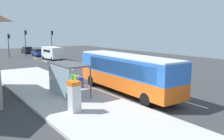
{
  "coord_description": "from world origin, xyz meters",
  "views": [
    {
      "loc": [
        -13.99,
        -15.75,
        5.17
      ],
      "look_at": [
        -1.0,
        2.27,
        1.5
      ],
      "focal_mm": 37.98,
      "sensor_mm": 36.0,
      "label": 1
    }
  ],
  "objects_px": {
    "traffic_light_far_side": "(9,42)",
    "sedan_far": "(27,50)",
    "sedan_near": "(38,52)",
    "recycling_bin_blue": "(81,82)",
    "recycling_bin_green": "(73,80)",
    "ticket_machine": "(74,96)",
    "traffic_light_median": "(26,39)",
    "white_van": "(52,52)",
    "recycling_bin_yellow": "(77,81)",
    "bus_shelter": "(65,71)",
    "bus": "(126,71)",
    "traffic_light_near_side": "(52,39)"
  },
  "relations": [
    {
      "from": "traffic_light_far_side",
      "to": "traffic_light_median",
      "type": "height_order",
      "value": "traffic_light_median"
    },
    {
      "from": "bus",
      "to": "recycling_bin_green",
      "type": "relative_size",
      "value": 11.66
    },
    {
      "from": "bus",
      "to": "traffic_light_far_side",
      "type": "height_order",
      "value": "traffic_light_far_side"
    },
    {
      "from": "recycling_bin_yellow",
      "to": "bus_shelter",
      "type": "bearing_deg",
      "value": -133.48
    },
    {
      "from": "recycling_bin_yellow",
      "to": "bus_shelter",
      "type": "distance_m",
      "value": 3.52
    },
    {
      "from": "recycling_bin_green",
      "to": "bus_shelter",
      "type": "distance_m",
      "value": 4.02
    },
    {
      "from": "recycling_bin_blue",
      "to": "traffic_light_median",
      "type": "height_order",
      "value": "traffic_light_median"
    },
    {
      "from": "recycling_bin_yellow",
      "to": "sedan_near",
      "type": "bearing_deg",
      "value": 77.7
    },
    {
      "from": "ticket_machine",
      "to": "traffic_light_median",
      "type": "distance_m",
      "value": 38.65
    },
    {
      "from": "bus",
      "to": "recycling_bin_green",
      "type": "distance_m",
      "value": 5.48
    },
    {
      "from": "sedan_near",
      "to": "recycling_bin_blue",
      "type": "relative_size",
      "value": 4.73
    },
    {
      "from": "bus",
      "to": "sedan_far",
      "type": "height_order",
      "value": "bus"
    },
    {
      "from": "white_van",
      "to": "recycling_bin_yellow",
      "type": "height_order",
      "value": "white_van"
    },
    {
      "from": "recycling_bin_yellow",
      "to": "traffic_light_median",
      "type": "xyz_separation_m",
      "value": [
        4.6,
        31.59,
        2.89
      ]
    },
    {
      "from": "recycling_bin_blue",
      "to": "traffic_light_near_side",
      "type": "xyz_separation_m",
      "value": [
        9.7,
        30.69,
        2.83
      ]
    },
    {
      "from": "recycling_bin_green",
      "to": "bus_shelter",
      "type": "height_order",
      "value": "bus_shelter"
    },
    {
      "from": "traffic_light_far_side",
      "to": "sedan_far",
      "type": "bearing_deg",
      "value": 50.86
    },
    {
      "from": "sedan_near",
      "to": "ticket_machine",
      "type": "distance_m",
      "value": 37.32
    },
    {
      "from": "bus",
      "to": "recycling_bin_blue",
      "type": "xyz_separation_m",
      "value": [
        -2.49,
        3.33,
        -1.19
      ]
    },
    {
      "from": "sedan_near",
      "to": "traffic_light_far_side",
      "type": "bearing_deg",
      "value": 169.99
    },
    {
      "from": "white_van",
      "to": "traffic_light_near_side",
      "type": "distance_m",
      "value": 8.93
    },
    {
      "from": "ticket_machine",
      "to": "recycling_bin_green",
      "type": "bearing_deg",
      "value": 63.88
    },
    {
      "from": "sedan_near",
      "to": "recycling_bin_green",
      "type": "bearing_deg",
      "value": -102.58
    },
    {
      "from": "traffic_light_far_side",
      "to": "recycling_bin_blue",
      "type": "bearing_deg",
      "value": -92.01
    },
    {
      "from": "ticket_machine",
      "to": "recycling_bin_yellow",
      "type": "xyz_separation_m",
      "value": [
        3.36,
        6.16,
        -0.52
      ]
    },
    {
      "from": "bus",
      "to": "ticket_machine",
      "type": "bearing_deg",
      "value": -160.02
    },
    {
      "from": "white_van",
      "to": "ticket_machine",
      "type": "xyz_separation_m",
      "value": [
        -9.76,
        -28.13,
        -0.17
      ]
    },
    {
      "from": "bus_shelter",
      "to": "ticket_machine",
      "type": "bearing_deg",
      "value": -106.73
    },
    {
      "from": "recycling_bin_yellow",
      "to": "white_van",
      "type": "bearing_deg",
      "value": 73.76
    },
    {
      "from": "sedan_far",
      "to": "recycling_bin_blue",
      "type": "bearing_deg",
      "value": -99.68
    },
    {
      "from": "recycling_bin_green",
      "to": "traffic_light_median",
      "type": "xyz_separation_m",
      "value": [
        4.6,
        30.89,
        2.89
      ]
    },
    {
      "from": "recycling_bin_blue",
      "to": "recycling_bin_yellow",
      "type": "distance_m",
      "value": 0.7
    },
    {
      "from": "recycling_bin_yellow",
      "to": "traffic_light_far_side",
      "type": "bearing_deg",
      "value": 87.95
    },
    {
      "from": "sedan_far",
      "to": "ticket_machine",
      "type": "bearing_deg",
      "value": -102.75
    },
    {
      "from": "recycling_bin_green",
      "to": "bus",
      "type": "bearing_deg",
      "value": -62.25
    },
    {
      "from": "traffic_light_median",
      "to": "white_van",
      "type": "bearing_deg",
      "value": -79.37
    },
    {
      "from": "recycling_bin_blue",
      "to": "recycling_bin_yellow",
      "type": "bearing_deg",
      "value": 90.0
    },
    {
      "from": "bus",
      "to": "sedan_near",
      "type": "bearing_deg",
      "value": 83.24
    },
    {
      "from": "white_van",
      "to": "sedan_near",
      "type": "xyz_separation_m",
      "value": [
        0.1,
        7.86,
        -0.55
      ]
    },
    {
      "from": "recycling_bin_blue",
      "to": "recycling_bin_green",
      "type": "relative_size",
      "value": 1.0
    },
    {
      "from": "traffic_light_near_side",
      "to": "bus",
      "type": "bearing_deg",
      "value": -101.96
    },
    {
      "from": "recycling_bin_yellow",
      "to": "traffic_light_near_side",
      "type": "height_order",
      "value": "traffic_light_near_side"
    },
    {
      "from": "sedan_near",
      "to": "recycling_bin_yellow",
      "type": "bearing_deg",
      "value": -102.3
    },
    {
      "from": "bus",
      "to": "recycling_bin_yellow",
      "type": "height_order",
      "value": "bus"
    },
    {
      "from": "recycling_bin_blue",
      "to": "ticket_machine",
      "type": "bearing_deg",
      "value": -121.63
    },
    {
      "from": "traffic_light_near_side",
      "to": "bus_shelter",
      "type": "xyz_separation_m",
      "value": [
        -11.91,
        -32.32,
        -1.39
      ]
    },
    {
      "from": "sedan_near",
      "to": "traffic_light_far_side",
      "type": "height_order",
      "value": "traffic_light_far_side"
    },
    {
      "from": "sedan_far",
      "to": "traffic_light_far_side",
      "type": "bearing_deg",
      "value": -129.14
    },
    {
      "from": "sedan_near",
      "to": "recycling_bin_yellow",
      "type": "relative_size",
      "value": 4.73
    },
    {
      "from": "sedan_far",
      "to": "traffic_light_near_side",
      "type": "height_order",
      "value": "traffic_light_near_side"
    }
  ]
}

